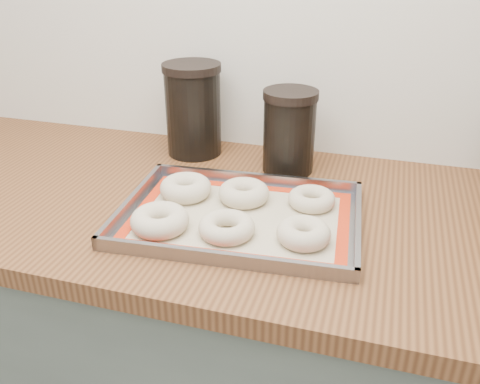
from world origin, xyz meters
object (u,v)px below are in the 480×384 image
(bagel_front_right, at_px, (304,233))
(canister_mid, at_px, (289,131))
(bagel_front_left, at_px, (160,220))
(canister_left, at_px, (193,109))
(bagel_back_right, at_px, (312,199))
(bagel_back_mid, at_px, (244,193))
(baking_tray, at_px, (240,216))
(bagel_back_left, at_px, (186,188))
(bagel_front_mid, at_px, (227,227))

(bagel_front_right, bearing_deg, canister_mid, 106.80)
(bagel_front_left, height_order, canister_left, canister_left)
(bagel_back_right, relative_size, canister_mid, 0.50)
(bagel_front_left, bearing_deg, bagel_back_mid, 52.68)
(baking_tray, xyz_separation_m, bagel_front_right, (0.13, -0.05, 0.02))
(bagel_back_left, height_order, bagel_back_right, bagel_back_left)
(bagel_back_left, distance_m, canister_left, 0.27)
(bagel_front_mid, relative_size, bagel_back_right, 1.09)
(bagel_back_left, height_order, bagel_back_mid, bagel_back_left)
(bagel_back_left, bearing_deg, bagel_back_right, 7.28)
(bagel_back_left, bearing_deg, bagel_front_right, -21.60)
(canister_mid, bearing_deg, bagel_back_mid, -105.17)
(bagel_front_mid, bearing_deg, canister_left, 119.18)
(canister_left, bearing_deg, canister_mid, -8.64)
(bagel_back_mid, height_order, canister_mid, canister_mid)
(bagel_front_right, distance_m, canister_mid, 0.33)
(bagel_front_left, distance_m, bagel_back_right, 0.31)
(bagel_front_right, relative_size, bagel_back_right, 1.02)
(bagel_front_right, xyz_separation_m, bagel_back_right, (-0.01, 0.14, -0.00))
(bagel_back_mid, relative_size, bagel_back_right, 1.09)
(bagel_front_right, bearing_deg, bagel_front_left, -172.75)
(baking_tray, height_order, bagel_front_left, bagel_front_left)
(bagel_front_left, relative_size, bagel_front_mid, 1.05)
(bagel_back_mid, bearing_deg, bagel_back_right, 7.93)
(baking_tray, distance_m, bagel_back_right, 0.15)
(bagel_front_mid, bearing_deg, bagel_back_mid, 93.12)
(canister_mid, bearing_deg, bagel_back_right, -63.65)
(bagel_front_left, xyz_separation_m, bagel_back_mid, (0.12, 0.15, -0.00))
(bagel_back_left, bearing_deg, bagel_front_left, -87.82)
(canister_left, bearing_deg, baking_tray, -54.80)
(bagel_back_right, bearing_deg, bagel_front_right, -86.39)
(canister_left, height_order, canister_mid, canister_left)
(baking_tray, distance_m, bagel_back_left, 0.15)
(bagel_front_right, distance_m, bagel_back_left, 0.29)
(baking_tray, bearing_deg, bagel_back_right, 34.57)
(bagel_back_left, xyz_separation_m, canister_mid, (0.18, 0.21, 0.07))
(canister_mid, bearing_deg, baking_tray, -98.78)
(bagel_back_left, xyz_separation_m, bagel_back_mid, (0.12, 0.01, -0.00))
(bagel_front_right, bearing_deg, bagel_front_mid, -173.06)
(baking_tray, xyz_separation_m, bagel_back_left, (-0.13, 0.05, 0.02))
(baking_tray, xyz_separation_m, bagel_back_right, (0.13, 0.09, 0.01))
(canister_left, bearing_deg, bagel_front_left, -78.23)
(bagel_front_right, bearing_deg, canister_left, 134.47)
(bagel_back_left, bearing_deg, bagel_back_mid, 6.55)
(bagel_back_mid, bearing_deg, canister_left, 130.70)
(bagel_front_mid, distance_m, canister_mid, 0.34)
(bagel_front_left, bearing_deg, bagel_front_mid, 7.59)
(bagel_front_mid, distance_m, bagel_front_right, 0.14)
(baking_tray, xyz_separation_m, canister_mid, (0.04, 0.26, 0.09))
(bagel_back_right, height_order, canister_mid, canister_mid)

